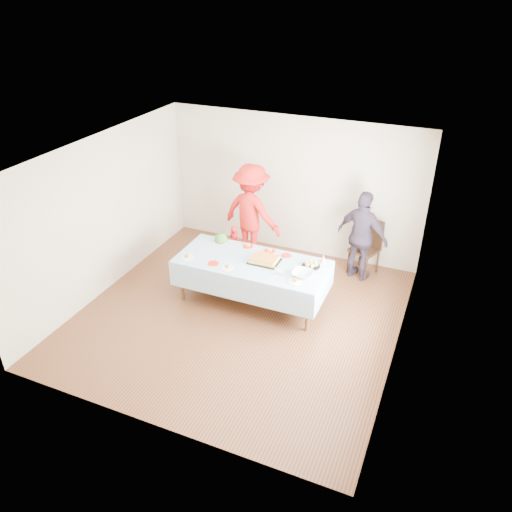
{
  "coord_description": "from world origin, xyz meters",
  "views": [
    {
      "loc": [
        2.86,
        -6.02,
        4.9
      ],
      "look_at": [
        0.17,
        0.3,
        1.0
      ],
      "focal_mm": 35.0,
      "sensor_mm": 36.0,
      "label": 1
    }
  ],
  "objects_px": {
    "dining_chair": "(368,244)",
    "adult_left": "(252,213)",
    "party_table": "(252,264)",
    "birthday_cake": "(264,260)"
  },
  "relations": [
    {
      "from": "birthday_cake",
      "to": "adult_left",
      "type": "distance_m",
      "value": 1.58
    },
    {
      "from": "party_table",
      "to": "dining_chair",
      "type": "distance_m",
      "value": 2.34
    },
    {
      "from": "birthday_cake",
      "to": "dining_chair",
      "type": "bearing_deg",
      "value": 50.84
    },
    {
      "from": "party_table",
      "to": "adult_left",
      "type": "xyz_separation_m",
      "value": [
        -0.62,
        1.42,
        0.22
      ]
    },
    {
      "from": "party_table",
      "to": "birthday_cake",
      "type": "height_order",
      "value": "birthday_cake"
    },
    {
      "from": "party_table",
      "to": "dining_chair",
      "type": "bearing_deg",
      "value": 48.12
    },
    {
      "from": "birthday_cake",
      "to": "dining_chair",
      "type": "xyz_separation_m",
      "value": [
        1.36,
        1.68,
        -0.24
      ]
    },
    {
      "from": "dining_chair",
      "to": "adult_left",
      "type": "xyz_separation_m",
      "value": [
        -2.18,
        -0.32,
        0.37
      ]
    },
    {
      "from": "party_table",
      "to": "dining_chair",
      "type": "height_order",
      "value": "dining_chair"
    },
    {
      "from": "birthday_cake",
      "to": "adult_left",
      "type": "relative_size",
      "value": 0.26
    }
  ]
}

